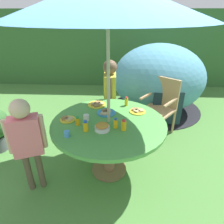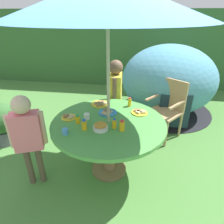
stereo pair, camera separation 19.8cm
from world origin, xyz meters
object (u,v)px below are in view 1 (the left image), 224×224
object	(u,v)px
juice_bottle_center_front	(124,125)
cup_near	(86,118)
juice_bottle_center_back	(86,126)
wooden_chair	(161,104)
child_in_yellow_shirt	(110,89)
juice_bottle_near_right	(126,101)
dome_tent	(158,78)
plate_back_edge	(106,112)
child_in_pink_shirt	(26,136)
juice_bottle_mid_left	(116,123)
plate_far_left	(97,104)
garden_table	(109,131)
plate_mid_right	(68,119)
plate_far_right	(137,111)
juice_bottle_near_left	(78,121)
snack_bowl	(102,127)
cup_far	(67,134)

from	to	relation	value
juice_bottle_center_front	cup_near	distance (m)	0.49
juice_bottle_center_back	wooden_chair	bearing A→B (deg)	49.08
child_in_yellow_shirt	juice_bottle_near_right	xyz separation A→B (m)	(0.25, -0.46, -0.01)
juice_bottle_center_front	juice_bottle_center_back	world-z (taller)	juice_bottle_center_front
dome_tent	plate_back_edge	size ratio (longest dim) A/B	8.49
child_in_pink_shirt	juice_bottle_near_right	world-z (taller)	child_in_pink_shirt
juice_bottle_mid_left	plate_far_left	bearing A→B (deg)	115.29
juice_bottle_center_back	child_in_yellow_shirt	bearing A→B (deg)	79.83
child_in_yellow_shirt	dome_tent	bearing A→B (deg)	135.66
garden_table	wooden_chair	distance (m)	1.31
plate_mid_right	plate_far_left	bearing A→B (deg)	55.28
child_in_pink_shirt	plate_far_right	bearing A→B (deg)	5.32
garden_table	plate_far_right	distance (m)	0.47
plate_mid_right	cup_near	distance (m)	0.23
juice_bottle_center_front	juice_bottle_near_left	bearing A→B (deg)	171.02
wooden_chair	cup_near	world-z (taller)	wooden_chair
plate_far_left	child_in_pink_shirt	bearing A→B (deg)	-130.04
plate_far_right	cup_near	distance (m)	0.68
snack_bowl	plate_back_edge	xyz separation A→B (m)	(0.01, 0.40, -0.03)
juice_bottle_near_right	dome_tent	bearing A→B (deg)	65.08
plate_far_left	plate_mid_right	size ratio (longest dim) A/B	1.39
garden_table	cup_near	world-z (taller)	cup_near
child_in_yellow_shirt	juice_bottle_near_right	bearing A→B (deg)	26.81
plate_far_left	juice_bottle_near_left	size ratio (longest dim) A/B	2.41
cup_far	child_in_pink_shirt	bearing A→B (deg)	-179.71
garden_table	juice_bottle_center_front	world-z (taller)	juice_bottle_center_front
plate_mid_right	cup_near	world-z (taller)	cup_near
plate_far_left	cup_near	distance (m)	0.44
child_in_pink_shirt	plate_far_right	world-z (taller)	child_in_pink_shirt
juice_bottle_mid_left	cup_far	size ratio (longest dim) A/B	1.85
dome_tent	garden_table	bearing A→B (deg)	-118.84
wooden_chair	garden_table	bearing A→B (deg)	-90.00
dome_tent	child_in_yellow_shirt	size ratio (longest dim) A/B	1.59
child_in_yellow_shirt	plate_back_edge	world-z (taller)	child_in_yellow_shirt
wooden_chair	plate_back_edge	size ratio (longest dim) A/B	4.00
juice_bottle_near_left	dome_tent	bearing A→B (deg)	58.41
juice_bottle_near_left	juice_bottle_near_right	bearing A→B (deg)	44.35
plate_back_edge	cup_far	distance (m)	0.66
dome_tent	plate_back_edge	xyz separation A→B (m)	(-0.97, -1.76, 0.08)
plate_mid_right	juice_bottle_mid_left	bearing A→B (deg)	-14.10
cup_far	wooden_chair	bearing A→B (deg)	47.24
juice_bottle_near_right	juice_bottle_near_left	bearing A→B (deg)	-135.65
juice_bottle_near_right	juice_bottle_center_front	xyz separation A→B (m)	(-0.04, -0.64, 0.00)
child_in_pink_shirt	plate_far_right	size ratio (longest dim) A/B	5.55
wooden_chair	juice_bottle_center_back	distance (m)	1.64
garden_table	plate_far_right	xyz separation A→B (m)	(0.36, 0.28, 0.14)
dome_tent	snack_bowl	world-z (taller)	dome_tent
snack_bowl	juice_bottle_near_right	size ratio (longest dim) A/B	1.32
garden_table	juice_bottle_center_back	xyz separation A→B (m)	(-0.24, -0.21, 0.19)
snack_bowl	plate_mid_right	xyz separation A→B (m)	(-0.44, 0.20, -0.03)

